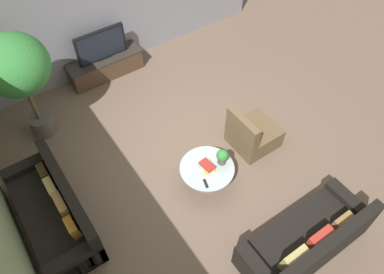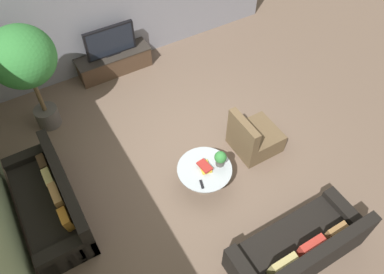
% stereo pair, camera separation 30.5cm
% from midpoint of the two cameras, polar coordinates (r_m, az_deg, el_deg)
% --- Properties ---
extents(ground_plane, '(24.00, 24.00, 0.00)m').
position_cam_midpoint_polar(ground_plane, '(6.95, 2.03, -2.60)').
color(ground_plane, brown).
extents(media_console, '(1.63, 0.50, 0.47)m').
position_cam_midpoint_polar(media_console, '(8.55, -10.74, 11.14)').
color(media_console, '#473323').
rests_on(media_console, ground).
extents(television, '(1.08, 0.13, 0.66)m').
position_cam_midpoint_polar(television, '(8.22, -11.30, 14.09)').
color(television, black).
rests_on(television, media_console).
extents(coffee_table, '(0.92, 0.92, 0.41)m').
position_cam_midpoint_polar(coffee_table, '(6.37, 3.28, -5.51)').
color(coffee_table, '#756656').
rests_on(coffee_table, ground).
extents(couch_by_wall, '(0.84, 2.10, 0.84)m').
position_cam_midpoint_polar(couch_by_wall, '(6.40, -19.33, -9.47)').
color(couch_by_wall, black).
rests_on(couch_by_wall, ground).
extents(couch_near_entry, '(2.06, 0.84, 0.84)m').
position_cam_midpoint_polar(couch_near_entry, '(5.97, 17.43, -16.03)').
color(couch_near_entry, black).
rests_on(couch_near_entry, ground).
extents(armchair_wicker, '(0.80, 0.76, 0.86)m').
position_cam_midpoint_polar(armchair_wicker, '(6.95, 10.61, -0.17)').
color(armchair_wicker, brown).
rests_on(armchair_wicker, ground).
extents(potted_palm_tall, '(1.13, 1.13, 2.17)m').
position_cam_midpoint_polar(potted_palm_tall, '(6.89, -23.14, 10.61)').
color(potted_palm_tall, '#514C47').
rests_on(potted_palm_tall, ground).
extents(potted_plant_tabletop, '(0.21, 0.21, 0.30)m').
position_cam_midpoint_polar(potted_plant_tabletop, '(6.20, 5.76, -3.29)').
color(potted_plant_tabletop, '#514C47').
rests_on(potted_plant_tabletop, coffee_table).
extents(book_stack, '(0.21, 0.28, 0.08)m').
position_cam_midpoint_polar(book_stack, '(6.24, 3.38, -4.56)').
color(book_stack, gold).
rests_on(book_stack, coffee_table).
extents(remote_black, '(0.08, 0.16, 0.02)m').
position_cam_midpoint_polar(remote_black, '(6.08, 2.94, -7.25)').
color(remote_black, black).
rests_on(remote_black, coffee_table).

